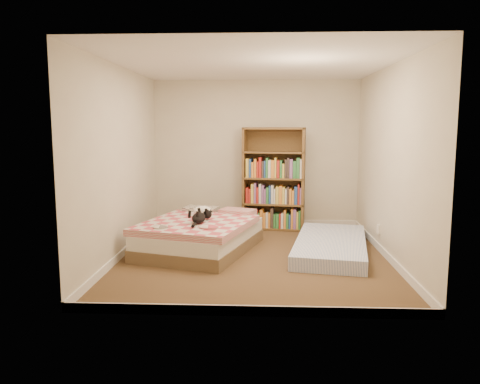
{
  "coord_description": "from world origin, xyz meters",
  "views": [
    {
      "loc": [
        0.1,
        -6.07,
        1.72
      ],
      "look_at": [
        -0.2,
        0.3,
        0.82
      ],
      "focal_mm": 35.0,
      "sensor_mm": 36.0,
      "label": 1
    }
  ],
  "objects_px": {
    "black_cat": "(199,217)",
    "bookshelf": "(273,193)",
    "floor_mattress": "(331,245)",
    "white_dog": "(203,211)",
    "bed": "(201,234)"
  },
  "relations": [
    {
      "from": "bookshelf",
      "to": "white_dog",
      "type": "relative_size",
      "value": 4.35
    },
    {
      "from": "bookshelf",
      "to": "white_dog",
      "type": "height_order",
      "value": "bookshelf"
    },
    {
      "from": "floor_mattress",
      "to": "white_dog",
      "type": "xyz_separation_m",
      "value": [
        -1.8,
        0.26,
        0.42
      ]
    },
    {
      "from": "bed",
      "to": "white_dog",
      "type": "bearing_deg",
      "value": 105.44
    },
    {
      "from": "floor_mattress",
      "to": "white_dog",
      "type": "relative_size",
      "value": 5.23
    },
    {
      "from": "black_cat",
      "to": "bed",
      "type": "bearing_deg",
      "value": 117.01
    },
    {
      "from": "white_dog",
      "to": "floor_mattress",
      "type": "bearing_deg",
      "value": 20.4
    },
    {
      "from": "floor_mattress",
      "to": "white_dog",
      "type": "distance_m",
      "value": 1.86
    },
    {
      "from": "floor_mattress",
      "to": "white_dog",
      "type": "bearing_deg",
      "value": -177.72
    },
    {
      "from": "black_cat",
      "to": "white_dog",
      "type": "relative_size",
      "value": 1.73
    },
    {
      "from": "bed",
      "to": "black_cat",
      "type": "distance_m",
      "value": 0.34
    },
    {
      "from": "black_cat",
      "to": "bookshelf",
      "type": "bearing_deg",
      "value": 83.41
    },
    {
      "from": "black_cat",
      "to": "white_dog",
      "type": "xyz_separation_m",
      "value": [
        0.0,
        0.42,
        0.01
      ]
    },
    {
      "from": "floor_mattress",
      "to": "black_cat",
      "type": "relative_size",
      "value": 3.02
    },
    {
      "from": "white_dog",
      "to": "bookshelf",
      "type": "bearing_deg",
      "value": 78.14
    }
  ]
}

